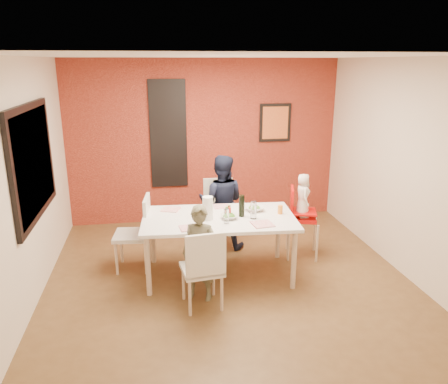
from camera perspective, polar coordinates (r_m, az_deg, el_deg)
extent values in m
plane|color=brown|center=(5.67, 0.52, -11.09)|extent=(4.50, 4.50, 0.00)
cube|color=white|center=(5.02, 0.60, 17.35)|extent=(4.50, 4.50, 0.02)
cube|color=beige|center=(7.36, -2.56, 6.55)|extent=(4.50, 0.02, 2.70)
cube|color=beige|center=(3.11, 7.96, -8.03)|extent=(4.50, 0.02, 2.70)
cube|color=beige|center=(5.28, -24.24, 1.02)|extent=(0.02, 4.50, 2.70)
cube|color=beige|center=(5.99, 22.29, 2.97)|extent=(0.02, 4.50, 2.70)
cube|color=maroon|center=(7.34, -2.54, 6.53)|extent=(4.50, 0.02, 2.70)
cube|color=black|center=(5.42, -23.69, 3.64)|extent=(0.05, 1.70, 1.30)
cube|color=black|center=(5.41, -23.53, 3.65)|extent=(0.02, 1.55, 1.15)
cube|color=silver|center=(7.25, -7.29, 7.49)|extent=(0.55, 0.03, 1.70)
cube|color=black|center=(7.24, -7.29, 7.48)|extent=(0.60, 0.03, 1.76)
cube|color=black|center=(7.51, 6.69, 8.98)|extent=(0.54, 0.03, 0.64)
cube|color=orange|center=(7.50, 6.72, 8.97)|extent=(0.44, 0.01, 0.54)
cube|color=white|center=(5.44, -0.68, -3.49)|extent=(1.96, 1.18, 0.04)
cylinder|color=#CAB096|center=(5.19, -9.89, -9.51)|extent=(0.06, 0.06, 0.75)
cylinder|color=#CAB096|center=(5.99, -9.30, -5.80)|extent=(0.06, 0.06, 0.75)
cylinder|color=#CAB096|center=(5.33, 9.12, -8.75)|extent=(0.06, 0.06, 0.75)
cylinder|color=#CAB096|center=(6.11, 7.08, -5.25)|extent=(0.06, 0.06, 0.75)
cube|color=silver|center=(4.89, -2.91, -10.04)|extent=(0.48, 0.48, 0.05)
cube|color=silver|center=(4.61, -2.38, -8.37)|extent=(0.44, 0.09, 0.49)
cylinder|color=#C4AA91|center=(5.19, -1.39, -11.23)|extent=(0.04, 0.04, 0.43)
cylinder|color=#C4AA91|center=(4.89, -0.30, -13.10)|extent=(0.04, 0.04, 0.43)
cylinder|color=#C4AA91|center=(5.12, -5.31, -11.70)|extent=(0.04, 0.04, 0.43)
cylinder|color=#C4AA91|center=(4.82, -4.48, -13.65)|extent=(0.04, 0.04, 0.43)
cube|color=silver|center=(6.53, -0.57, -2.90)|extent=(0.46, 0.46, 0.05)
cube|color=silver|center=(6.64, -0.79, -0.28)|extent=(0.44, 0.06, 0.50)
cylinder|color=tan|center=(6.43, -1.97, -5.49)|extent=(0.04, 0.04, 0.44)
cylinder|color=tan|center=(6.76, -2.29, -4.34)|extent=(0.04, 0.04, 0.44)
cylinder|color=tan|center=(6.47, 1.24, -5.33)|extent=(0.04, 0.04, 0.44)
cylinder|color=tan|center=(6.80, 0.76, -4.20)|extent=(0.04, 0.04, 0.44)
cube|color=silver|center=(5.85, -11.91, -5.55)|extent=(0.50, 0.50, 0.05)
cube|color=silver|center=(5.73, -10.01, -3.15)|extent=(0.09, 0.46, 0.52)
cylinder|color=beige|center=(6.14, -13.25, -6.99)|extent=(0.04, 0.04, 0.45)
cylinder|color=beige|center=(6.08, -9.77, -7.00)|extent=(0.04, 0.04, 0.45)
cylinder|color=beige|center=(5.81, -13.87, -8.45)|extent=(0.04, 0.04, 0.45)
cylinder|color=beige|center=(5.75, -10.18, -8.48)|extent=(0.04, 0.04, 0.45)
cube|color=red|center=(6.16, 10.27, -3.37)|extent=(0.43, 0.43, 0.05)
cube|color=red|center=(6.07, 8.85, -1.30)|extent=(0.13, 0.34, 0.41)
cube|color=red|center=(6.12, 10.32, -2.52)|extent=(0.43, 0.43, 0.02)
cylinder|color=#C7B194|center=(6.10, 12.06, -6.62)|extent=(0.03, 0.03, 0.53)
cylinder|color=#C7B194|center=(6.07, 8.41, -6.53)|extent=(0.03, 0.03, 0.53)
cylinder|color=#C7B194|center=(6.45, 11.76, -5.27)|extent=(0.03, 0.03, 0.53)
cylinder|color=#C7B194|center=(6.43, 8.31, -5.18)|extent=(0.03, 0.03, 0.53)
imported|color=brown|center=(4.98, -3.15, -8.00)|extent=(0.48, 0.40, 1.12)
imported|color=black|center=(6.30, -0.35, -1.33)|extent=(0.79, 0.69, 1.39)
imported|color=white|center=(6.05, 10.25, -0.46)|extent=(0.21, 0.31, 0.61)
cube|color=white|center=(5.08, -4.61, -4.70)|extent=(0.23, 0.23, 0.01)
cube|color=white|center=(5.80, -0.33, -1.89)|extent=(0.21, 0.21, 0.01)
cube|color=white|center=(5.20, 5.04, -4.19)|extent=(0.27, 0.27, 0.01)
cube|color=white|center=(5.73, -6.98, -2.26)|extent=(0.28, 0.28, 0.01)
imported|color=white|center=(5.37, 0.67, -3.23)|extent=(0.23, 0.23, 0.05)
imported|color=white|center=(5.66, 3.99, -2.17)|extent=(0.30, 0.30, 0.06)
cylinder|color=black|center=(5.42, 2.32, -1.82)|extent=(0.07, 0.07, 0.27)
cylinder|color=white|center=(5.20, 0.32, -3.18)|extent=(0.06, 0.06, 0.18)
cylinder|color=silver|center=(5.36, 3.87, -2.38)|extent=(0.08, 0.08, 0.22)
cylinder|color=white|center=(5.31, -2.14, -2.13)|extent=(0.13, 0.13, 0.29)
cylinder|color=red|center=(5.37, 0.74, -2.75)|extent=(0.04, 0.04, 0.14)
cylinder|color=#397125|center=(5.40, 0.37, -2.64)|extent=(0.03, 0.03, 0.13)
cylinder|color=brown|center=(5.42, 0.67, -2.51)|extent=(0.04, 0.04, 0.15)
cylinder|color=orange|center=(5.57, 7.35, -2.30)|extent=(0.06, 0.06, 0.11)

